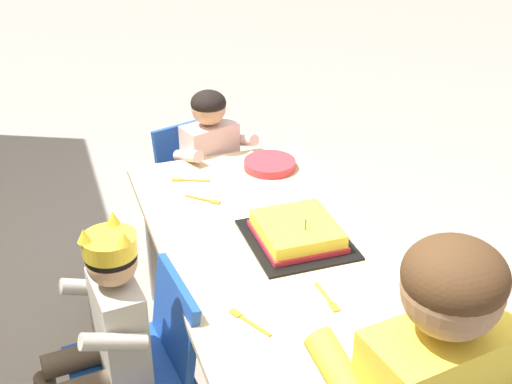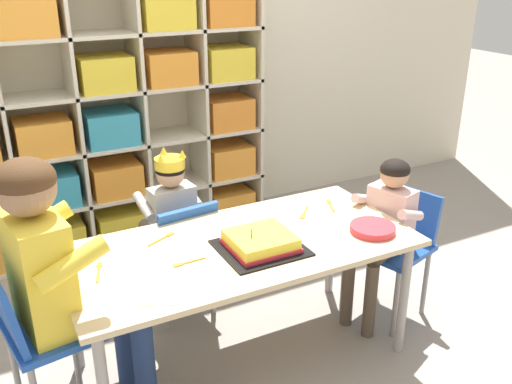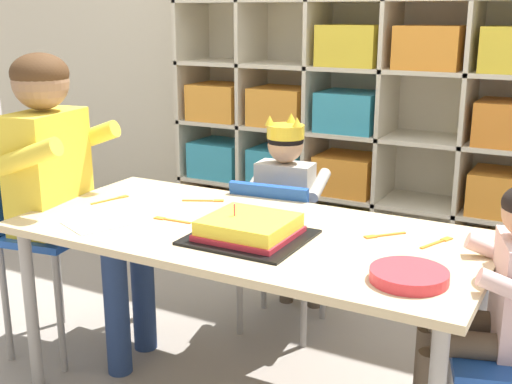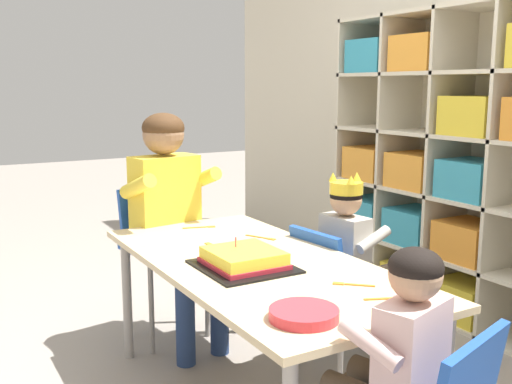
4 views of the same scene
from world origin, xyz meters
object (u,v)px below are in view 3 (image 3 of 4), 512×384
(classroom_chair_adult_side, at_px, (42,227))
(fork_beside_plate_stack, at_px, (382,235))
(birthday_cake_on_tray, at_px, (249,230))
(fork_scattered_mid_table, at_px, (206,201))
(fork_by_napkin, at_px, (438,242))
(fork_near_cake_tray, at_px, (112,199))
(guest_at_table_side, at_px, (499,297))
(activity_table, at_px, (247,244))
(fork_near_child_seat, at_px, (170,220))
(adult_helper_seated, at_px, (64,172))
(paper_plate_stack, at_px, (409,276))
(child_with_crown, at_px, (289,195))
(classroom_chair_blue, at_px, (279,240))

(classroom_chair_adult_side, height_order, fork_beside_plate_stack, classroom_chair_adult_side)
(birthday_cake_on_tray, bearing_deg, fork_scattered_mid_table, 140.33)
(fork_by_napkin, bearing_deg, fork_beside_plate_stack, -60.44)
(fork_scattered_mid_table, bearing_deg, fork_by_napkin, 150.47)
(fork_near_cake_tray, bearing_deg, guest_at_table_side, 103.88)
(activity_table, xyz_separation_m, fork_by_napkin, (0.54, 0.15, 0.05))
(activity_table, relative_size, guest_at_table_side, 1.76)
(activity_table, height_order, fork_beside_plate_stack, fork_beside_plate_stack)
(guest_at_table_side, bearing_deg, fork_beside_plate_stack, -128.92)
(fork_beside_plate_stack, height_order, fork_near_child_seat, same)
(activity_table, xyz_separation_m, classroom_chair_adult_side, (-0.82, -0.05, -0.06))
(adult_helper_seated, distance_m, fork_near_child_seat, 0.47)
(classroom_chair_adult_side, xyz_separation_m, paper_plate_stack, (1.36, -0.11, 0.13))
(adult_helper_seated, xyz_separation_m, guest_at_table_side, (1.44, 0.02, -0.16))
(guest_at_table_side, relative_size, fork_near_child_seat, 6.10)
(classroom_chair_adult_side, bearing_deg, child_with_crown, -58.37)
(fork_scattered_mid_table, xyz_separation_m, fork_near_child_seat, (0.02, -0.24, 0.00))
(classroom_chair_adult_side, xyz_separation_m, fork_beside_plate_stack, (1.20, 0.18, 0.11))
(child_with_crown, bearing_deg, classroom_chair_blue, 89.44)
(classroom_chair_adult_side, height_order, guest_at_table_side, guest_at_table_side)
(activity_table, bearing_deg, child_with_crown, 102.49)
(birthday_cake_on_tray, height_order, fork_near_child_seat, birthday_cake_on_tray)
(adult_helper_seated, xyz_separation_m, fork_by_napkin, (1.25, 0.18, -0.10))
(activity_table, bearing_deg, paper_plate_stack, -16.77)
(fork_near_child_seat, bearing_deg, classroom_chair_adult_side, 177.65)
(paper_plate_stack, bearing_deg, fork_scattered_mid_table, 156.62)
(birthday_cake_on_tray, bearing_deg, fork_by_napkin, 24.55)
(activity_table, relative_size, birthday_cake_on_tray, 4.33)
(guest_at_table_side, xyz_separation_m, fork_scattered_mid_table, (-1.00, 0.20, 0.06))
(classroom_chair_adult_side, bearing_deg, fork_by_napkin, -90.53)
(classroom_chair_blue, xyz_separation_m, birthday_cake_on_tray, (0.16, -0.52, 0.22))
(paper_plate_stack, bearing_deg, fork_by_napkin, 90.30)
(activity_table, distance_m, classroom_chair_blue, 0.48)
(classroom_chair_adult_side, bearing_deg, paper_plate_stack, -103.53)
(classroom_chair_blue, relative_size, fork_beside_plate_stack, 5.78)
(paper_plate_stack, distance_m, fork_beside_plate_stack, 0.33)
(guest_at_table_side, distance_m, paper_plate_stack, 0.25)
(classroom_chair_blue, xyz_separation_m, adult_helper_seated, (-0.60, -0.47, 0.29))
(classroom_chair_blue, distance_m, classroom_chair_adult_side, 0.86)
(fork_scattered_mid_table, relative_size, fork_beside_plate_stack, 1.26)
(child_with_crown, distance_m, fork_near_child_seat, 0.61)
(classroom_chair_blue, relative_size, fork_near_child_seat, 4.68)
(birthday_cake_on_tray, relative_size, paper_plate_stack, 1.71)
(activity_table, xyz_separation_m, adult_helper_seated, (-0.71, -0.03, 0.15))
(guest_at_table_side, distance_m, fork_near_child_seat, 0.99)
(fork_by_napkin, bearing_deg, guest_at_table_side, 72.55)
(birthday_cake_on_tray, height_order, fork_near_cake_tray, birthday_cake_on_tray)
(classroom_chair_adult_side, xyz_separation_m, fork_by_napkin, (1.36, 0.20, 0.11))
(guest_at_table_side, relative_size, birthday_cake_on_tray, 2.47)
(fork_near_child_seat, bearing_deg, activity_table, 8.47)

